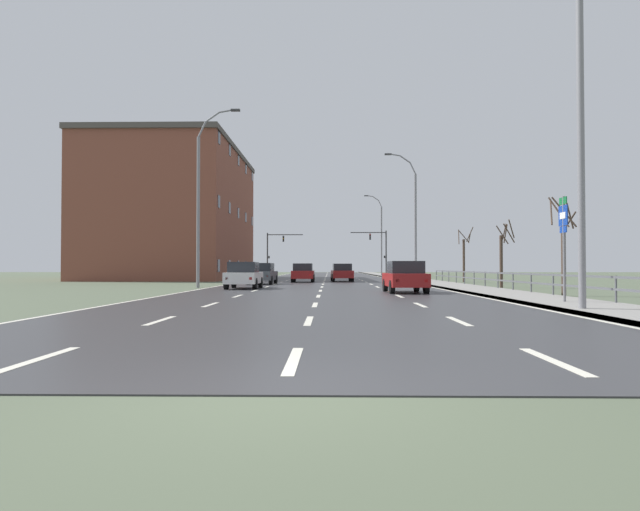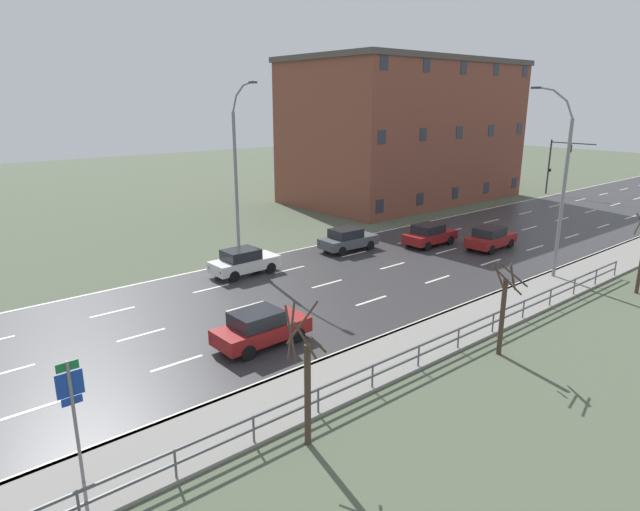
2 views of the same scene
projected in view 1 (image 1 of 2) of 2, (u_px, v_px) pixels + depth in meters
The scene contains 20 objects.
ground_plane at pixel (325, 281), 53.39m from camera, with size 160.00×160.00×0.12m.
road_asphalt_strip at pixel (326, 278), 65.38m from camera, with size 14.00×120.00×0.03m.
sidewalk_right at pixel (396, 277), 65.23m from camera, with size 3.00×120.00×0.12m.
guardrail at pixel (498, 277), 30.39m from camera, with size 0.07×35.17×1.00m.
street_lamp_foreground at pixel (574, 122), 15.47m from camera, with size 2.76×0.24×11.06m.
street_lamp_midground at pixel (413, 219), 45.23m from camera, with size 2.64×0.24×10.75m.
street_lamp_distant at pixel (380, 236), 75.00m from camera, with size 2.47×0.24×11.18m.
street_lamp_left_bank at pixel (201, 200), 33.59m from camera, with size 2.66×0.24×11.06m.
highway_sign at pixel (564, 235), 18.43m from camera, with size 0.09×0.68×3.67m.
traffic_signal_right at pixel (380, 247), 71.76m from camera, with size 4.75×0.36×6.06m.
traffic_signal_left at pixel (274, 248), 73.48m from camera, with size 4.88×0.36×5.87m.
car_far_left at pixel (262, 273), 40.21m from camera, with size 1.95×4.16×1.57m.
car_near_right at pixel (405, 277), 27.03m from camera, with size 1.91×4.14×1.57m.
car_far_right at pixel (303, 273), 45.51m from camera, with size 1.85×4.10×1.57m.
car_distant at pixel (244, 275), 31.89m from camera, with size 1.86×4.11×1.57m.
car_mid_centre at pixel (342, 272), 47.96m from camera, with size 1.99×4.18×1.57m.
brick_building at pixel (176, 214), 59.10m from camera, with size 13.82×23.61×13.90m.
bare_tree_near at pixel (563, 250), 24.13m from camera, with size 1.15×1.34×4.39m.
bare_tree_mid at pixel (502, 256), 33.84m from camera, with size 1.30×1.30×4.19m.
bare_tree_far at pixel (464, 257), 46.01m from camera, with size 1.23×1.29×4.65m.
Camera 1 is at (0.49, -5.43, 1.29)m, focal length 30.70 mm.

